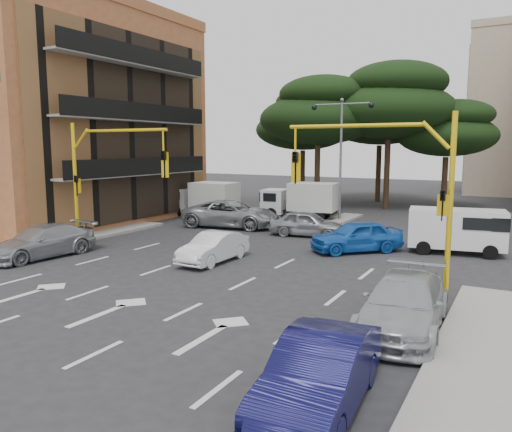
% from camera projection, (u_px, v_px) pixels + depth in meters
% --- Properties ---
extents(ground, '(120.00, 120.00, 0.00)m').
position_uv_depth(ground, '(197.00, 277.00, 18.86)').
color(ground, '#28282B').
rests_on(ground, ground).
extents(median_strip, '(1.40, 6.00, 0.15)m').
position_uv_depth(median_strip, '(339.00, 220.00, 32.74)').
color(median_strip, gray).
rests_on(median_strip, ground).
extents(apartment_orange, '(15.19, 16.15, 13.70)m').
position_uv_depth(apartment_orange, '(46.00, 117.00, 33.40)').
color(apartment_orange, '#A45133').
rests_on(apartment_orange, ground).
extents(pine_left_near, '(9.15, 9.15, 10.23)m').
position_uv_depth(pine_left_near, '(319.00, 111.00, 38.74)').
color(pine_left_near, '#382616').
rests_on(pine_left_near, ground).
extents(pine_center, '(9.98, 9.98, 11.16)m').
position_uv_depth(pine_center, '(390.00, 101.00, 37.99)').
color(pine_center, '#382616').
rests_on(pine_center, ground).
extents(pine_left_far, '(8.32, 8.32, 9.30)m').
position_uv_depth(pine_left_far, '(304.00, 123.00, 43.74)').
color(pine_left_far, '#382616').
rests_on(pine_left_far, ground).
extents(pine_right, '(7.49, 7.49, 8.37)m').
position_uv_depth(pine_right, '(448.00, 129.00, 38.12)').
color(pine_right, '#382616').
rests_on(pine_right, ground).
extents(pine_back, '(9.15, 9.15, 10.23)m').
position_uv_depth(pine_back, '(381.00, 115.00, 43.38)').
color(pine_back, '#382616').
rests_on(pine_back, ground).
extents(signal_mast_right, '(5.79, 0.37, 6.00)m').
position_uv_depth(signal_mast_right, '(395.00, 177.00, 16.81)').
color(signal_mast_right, yellow).
rests_on(signal_mast_right, ground).
extents(signal_mast_left, '(5.79, 0.37, 6.00)m').
position_uv_depth(signal_mast_left, '(101.00, 168.00, 23.29)').
color(signal_mast_left, yellow).
rests_on(signal_mast_left, ground).
extents(street_lamp_center, '(4.16, 0.36, 7.77)m').
position_uv_depth(street_lamp_center, '(341.00, 138.00, 31.99)').
color(street_lamp_center, slate).
rests_on(street_lamp_center, median_strip).
extents(car_white_hatch, '(1.39, 3.84, 1.26)m').
position_uv_depth(car_white_hatch, '(214.00, 247.00, 21.18)').
color(car_white_hatch, silver).
rests_on(car_white_hatch, ground).
extents(car_blue_compact, '(4.28, 4.21, 1.46)m').
position_uv_depth(car_blue_compact, '(356.00, 236.00, 23.22)').
color(car_blue_compact, blue).
rests_on(car_blue_compact, ground).
extents(car_silver_wagon, '(2.44, 5.05, 1.42)m').
position_uv_depth(car_silver_wagon, '(41.00, 241.00, 22.08)').
color(car_silver_wagon, '#989B9F').
rests_on(car_silver_wagon, ground).
extents(car_silver_cross_a, '(6.22, 3.63, 1.63)m').
position_uv_depth(car_silver_cross_a, '(231.00, 214.00, 30.26)').
color(car_silver_cross_a, '#95989C').
rests_on(car_silver_cross_a, ground).
extents(car_silver_cross_b, '(4.30, 2.21, 1.40)m').
position_uv_depth(car_silver_cross_b, '(307.00, 223.00, 27.25)').
color(car_silver_cross_b, '#919498').
rests_on(car_silver_cross_b, ground).
extents(car_navy_parked, '(1.84, 4.41, 1.42)m').
position_uv_depth(car_navy_parked, '(320.00, 374.00, 9.28)').
color(car_navy_parked, '#0C0B3B').
rests_on(car_navy_parked, ground).
extents(car_silver_parked, '(2.36, 5.12, 1.45)m').
position_uv_depth(car_silver_parked, '(404.00, 304.00, 13.34)').
color(car_silver_parked, '#ACB0B4').
rests_on(car_silver_parked, ground).
extents(van_white, '(4.40, 2.51, 2.08)m').
position_uv_depth(van_white, '(456.00, 231.00, 22.88)').
color(van_white, white).
rests_on(van_white, ground).
extents(box_truck_a, '(4.95, 2.08, 2.43)m').
position_uv_depth(box_truck_a, '(204.00, 199.00, 34.66)').
color(box_truck_a, white).
rests_on(box_truck_a, ground).
extents(box_truck_b, '(5.27, 2.73, 2.48)m').
position_uv_depth(box_truck_b, '(300.00, 201.00, 33.39)').
color(box_truck_b, silver).
rests_on(box_truck_b, ground).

